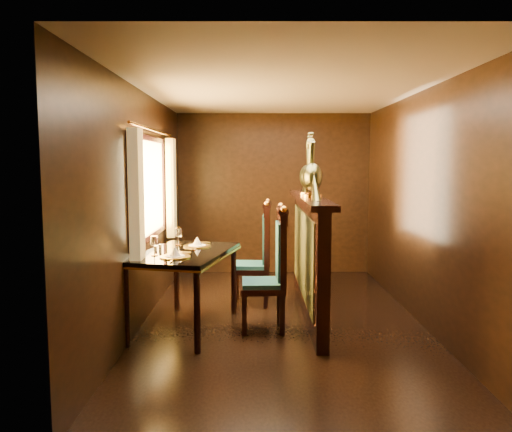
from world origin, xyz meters
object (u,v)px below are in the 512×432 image
(chair_left, at_px, (274,265))
(chair_right, at_px, (261,250))
(peacock_right, at_px, (308,166))
(dining_table, at_px, (184,258))
(peacock_left, at_px, (312,165))

(chair_left, distance_m, chair_right, 0.95)
(chair_left, bearing_deg, chair_right, 96.11)
(chair_right, xyz_separation_m, peacock_right, (0.54, -0.24, 1.02))
(dining_table, relative_size, chair_left, 1.18)
(chair_left, height_order, chair_right, chair_left)
(chair_left, xyz_separation_m, peacock_right, (0.41, 0.69, 1.02))
(chair_right, bearing_deg, peacock_left, -47.09)
(chair_left, relative_size, peacock_right, 1.94)
(peacock_left, bearing_deg, peacock_right, 90.00)
(dining_table, height_order, chair_left, chair_left)
(chair_left, relative_size, peacock_left, 1.86)
(peacock_left, relative_size, peacock_right, 1.05)
(dining_table, relative_size, peacock_left, 2.19)
(chair_left, bearing_deg, peacock_right, 57.34)
(chair_left, bearing_deg, peacock_left, 32.90)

